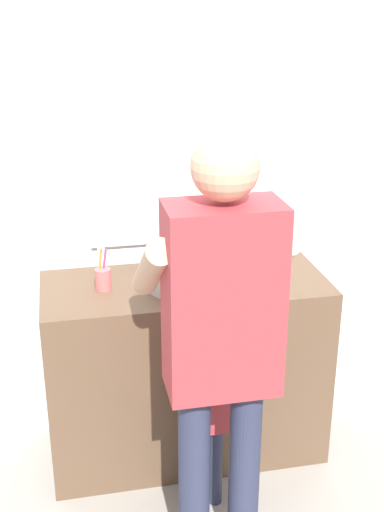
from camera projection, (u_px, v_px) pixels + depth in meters
The scene contains 8 objects.
ground_plane at pixel (199, 486), 3.04m from camera, with size 14.00×14.00×0.00m, color #9E998E.
back_wall at pixel (172, 166), 3.10m from camera, with size 4.40×0.10×2.70m.
vanity_cabinet at pixel (186, 368), 3.14m from camera, with size 1.29×0.54×0.89m, color brown.
sink_basin at pixel (186, 273), 2.94m from camera, with size 0.38×0.38×0.11m.
faucet at pixel (177, 250), 3.13m from camera, with size 0.18×0.14×0.18m.
toothbrush_cup at pixel (103, 278), 2.89m from camera, with size 0.07×0.07×0.21m.
child_toddler at pixel (204, 403), 2.75m from camera, with size 0.27×0.27×0.87m.
adult_parent at pixel (221, 326), 2.31m from camera, with size 0.53×0.56×1.71m.
Camera 1 is at (-0.52, -2.37, 2.11)m, focal length 46.34 mm.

